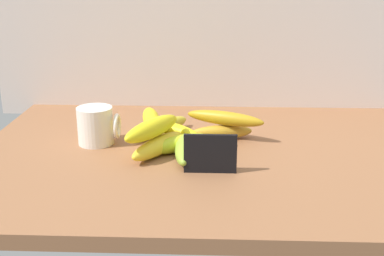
% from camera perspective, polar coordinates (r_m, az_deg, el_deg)
% --- Properties ---
extents(counter_top, '(1.10, 0.76, 0.03)m').
position_cam_1_polar(counter_top, '(1.15, 2.03, -3.48)').
color(counter_top, brown).
rests_on(counter_top, ground).
extents(chalkboard_sign, '(0.11, 0.02, 0.08)m').
position_cam_1_polar(chalkboard_sign, '(1.02, 1.97, -3.17)').
color(chalkboard_sign, black).
rests_on(chalkboard_sign, counter_top).
extents(coffee_mug, '(0.10, 0.09, 0.09)m').
position_cam_1_polar(coffee_mug, '(1.20, -11.15, 0.28)').
color(coffee_mug, silver).
rests_on(coffee_mug, counter_top).
extents(banana_0, '(0.16, 0.13, 0.04)m').
position_cam_1_polar(banana_0, '(1.13, -1.61, -1.88)').
color(banana_0, '#B7C423').
rests_on(banana_0, counter_top).
extents(banana_1, '(0.14, 0.14, 0.04)m').
position_cam_1_polar(banana_1, '(1.12, 1.51, -2.06)').
color(banana_1, yellow).
rests_on(banana_1, counter_top).
extents(banana_2, '(0.16, 0.06, 0.04)m').
position_cam_1_polar(banana_2, '(1.22, 3.33, -0.49)').
color(banana_2, gold).
rests_on(banana_2, counter_top).
extents(banana_3, '(0.13, 0.18, 0.04)m').
position_cam_1_polar(banana_3, '(1.12, -4.00, -2.07)').
color(banana_3, yellow).
rests_on(banana_3, counter_top).
extents(banana_4, '(0.11, 0.16, 0.04)m').
position_cam_1_polar(banana_4, '(1.19, -4.32, -0.87)').
color(banana_4, yellow).
rests_on(banana_4, counter_top).
extents(banana_5, '(0.15, 0.12, 0.04)m').
position_cam_1_polar(banana_5, '(1.22, -2.10, -0.32)').
color(banana_5, yellow).
rests_on(banana_5, counter_top).
extents(banana_6, '(0.14, 0.17, 0.04)m').
position_cam_1_polar(banana_6, '(1.25, -3.61, 0.09)').
color(banana_6, gold).
rests_on(banana_6, counter_top).
extents(banana_7, '(0.05, 0.17, 0.04)m').
position_cam_1_polar(banana_7, '(1.10, -0.96, -2.45)').
color(banana_7, '#8AAE35').
rests_on(banana_7, counter_top).
extents(banana_8, '(0.20, 0.10, 0.03)m').
position_cam_1_polar(banana_8, '(1.21, 3.75, 1.15)').
color(banana_8, '#B58918').
rests_on(banana_8, banana_2).
extents(banana_9, '(0.13, 0.18, 0.04)m').
position_cam_1_polar(banana_9, '(1.10, -4.77, -0.03)').
color(banana_9, yellow).
rests_on(banana_9, banana_3).
extents(banana_10, '(0.07, 0.16, 0.04)m').
position_cam_1_polar(banana_10, '(1.19, -4.85, 1.03)').
color(banana_10, yellow).
rests_on(banana_10, banana_4).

